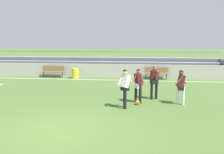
{
  "coord_description": "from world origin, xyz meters",
  "views": [
    {
      "loc": [
        2.69,
        -7.52,
        2.96
      ],
      "look_at": [
        1.11,
        5.75,
        0.93
      ],
      "focal_mm": 39.09,
      "sensor_mm": 36.0,
      "label": 1
    }
  ],
  "objects_px": {
    "player_dark_wide_right": "(181,84)",
    "soccer_ball": "(137,102)",
    "bench_far_left": "(53,71)",
    "player_dark_overlapping": "(154,79)",
    "bench_far_right": "(156,72)",
    "player_dark_pressing_high": "(138,83)",
    "player_white_challenging": "(125,85)",
    "trash_bin": "(75,73)",
    "bleacher_stand": "(79,65)"
  },
  "relations": [
    {
      "from": "bench_far_left",
      "to": "player_white_challenging",
      "type": "distance_m",
      "value": 10.4
    },
    {
      "from": "bench_far_right",
      "to": "player_dark_overlapping",
      "type": "bearing_deg",
      "value": -94.36
    },
    {
      "from": "bench_far_right",
      "to": "player_dark_pressing_high",
      "type": "bearing_deg",
      "value": -100.1
    },
    {
      "from": "bleacher_stand",
      "to": "player_dark_wide_right",
      "type": "bearing_deg",
      "value": -53.83
    },
    {
      "from": "bench_far_left",
      "to": "player_dark_pressing_high",
      "type": "height_order",
      "value": "player_dark_pressing_high"
    },
    {
      "from": "bench_far_left",
      "to": "soccer_ball",
      "type": "height_order",
      "value": "bench_far_left"
    },
    {
      "from": "soccer_ball",
      "to": "bench_far_left",
      "type": "bearing_deg",
      "value": 131.72
    },
    {
      "from": "bench_far_right",
      "to": "player_dark_wide_right",
      "type": "height_order",
      "value": "player_dark_wide_right"
    },
    {
      "from": "player_dark_wide_right",
      "to": "soccer_ball",
      "type": "relative_size",
      "value": 7.32
    },
    {
      "from": "bleacher_stand",
      "to": "player_white_challenging",
      "type": "xyz_separation_m",
      "value": [
        4.83,
        -10.96,
        0.25
      ]
    },
    {
      "from": "player_dark_wide_right",
      "to": "soccer_ball",
      "type": "height_order",
      "value": "player_dark_wide_right"
    },
    {
      "from": "bench_far_right",
      "to": "player_dark_overlapping",
      "type": "height_order",
      "value": "player_dark_overlapping"
    },
    {
      "from": "player_white_challenging",
      "to": "soccer_ball",
      "type": "distance_m",
      "value": 1.21
    },
    {
      "from": "bleacher_stand",
      "to": "player_dark_overlapping",
      "type": "bearing_deg",
      "value": -55.99
    },
    {
      "from": "player_white_challenging",
      "to": "bench_far_right",
      "type": "bearing_deg",
      "value": 77.42
    },
    {
      "from": "bench_far_right",
      "to": "soccer_ball",
      "type": "distance_m",
      "value": 7.79
    },
    {
      "from": "bench_far_left",
      "to": "player_dark_wide_right",
      "type": "xyz_separation_m",
      "value": [
        8.81,
        -7.33,
        0.41
      ]
    },
    {
      "from": "player_dark_overlapping",
      "to": "player_dark_wide_right",
      "type": "bearing_deg",
      "value": -37.18
    },
    {
      "from": "bench_far_left",
      "to": "bench_far_right",
      "type": "relative_size",
      "value": 1.0
    },
    {
      "from": "bench_far_left",
      "to": "player_dark_overlapping",
      "type": "distance_m",
      "value": 10.02
    },
    {
      "from": "bench_far_left",
      "to": "player_dark_wide_right",
      "type": "height_order",
      "value": "player_dark_wide_right"
    },
    {
      "from": "player_dark_wide_right",
      "to": "bench_far_right",
      "type": "bearing_deg",
      "value": 95.2
    },
    {
      "from": "bench_far_right",
      "to": "soccer_ball",
      "type": "height_order",
      "value": "bench_far_right"
    },
    {
      "from": "bench_far_right",
      "to": "trash_bin",
      "type": "bearing_deg",
      "value": -177.36
    },
    {
      "from": "bench_far_right",
      "to": "player_dark_overlapping",
      "type": "relative_size",
      "value": 1.06
    },
    {
      "from": "bench_far_right",
      "to": "trash_bin",
      "type": "distance_m",
      "value": 6.25
    },
    {
      "from": "bench_far_left",
      "to": "trash_bin",
      "type": "height_order",
      "value": "bench_far_left"
    },
    {
      "from": "player_dark_pressing_high",
      "to": "bench_far_left",
      "type": "bearing_deg",
      "value": 133.59
    },
    {
      "from": "player_dark_overlapping",
      "to": "player_dark_wide_right",
      "type": "relative_size",
      "value": 1.06
    },
    {
      "from": "bench_far_left",
      "to": "player_dark_pressing_high",
      "type": "xyz_separation_m",
      "value": [
        6.86,
        -7.2,
        0.41
      ]
    },
    {
      "from": "bench_far_left",
      "to": "player_dark_overlapping",
      "type": "relative_size",
      "value": 1.06
    },
    {
      "from": "player_dark_overlapping",
      "to": "trash_bin",
      "type": "bearing_deg",
      "value": 133.0
    },
    {
      "from": "player_dark_pressing_high",
      "to": "soccer_ball",
      "type": "relative_size",
      "value": 7.34
    },
    {
      "from": "bench_far_right",
      "to": "player_white_challenging",
      "type": "height_order",
      "value": "player_white_challenging"
    },
    {
      "from": "bench_far_left",
      "to": "player_dark_overlapping",
      "type": "xyz_separation_m",
      "value": [
        7.65,
        -6.45,
        0.47
      ]
    },
    {
      "from": "player_dark_overlapping",
      "to": "soccer_ball",
      "type": "xyz_separation_m",
      "value": [
        -0.81,
        -1.22,
        -0.91
      ]
    },
    {
      "from": "player_dark_pressing_high",
      "to": "soccer_ball",
      "type": "distance_m",
      "value": 0.96
    },
    {
      "from": "bleacher_stand",
      "to": "bench_far_right",
      "type": "relative_size",
      "value": 13.92
    },
    {
      "from": "trash_bin",
      "to": "player_dark_pressing_high",
      "type": "distance_m",
      "value": 8.53
    },
    {
      "from": "player_white_challenging",
      "to": "soccer_ball",
      "type": "bearing_deg",
      "value": 47.51
    },
    {
      "from": "bench_far_right",
      "to": "trash_bin",
      "type": "xyz_separation_m",
      "value": [
        -6.24,
        -0.29,
        -0.15
      ]
    },
    {
      "from": "trash_bin",
      "to": "soccer_ball",
      "type": "relative_size",
      "value": 3.59
    },
    {
      "from": "bleacher_stand",
      "to": "player_dark_overlapping",
      "type": "height_order",
      "value": "bleacher_stand"
    },
    {
      "from": "player_dark_overlapping",
      "to": "soccer_ball",
      "type": "bearing_deg",
      "value": -123.68
    },
    {
      "from": "player_dark_pressing_high",
      "to": "player_white_challenging",
      "type": "xyz_separation_m",
      "value": [
        -0.56,
        -1.05,
        0.07
      ]
    },
    {
      "from": "bench_far_right",
      "to": "player_dark_wide_right",
      "type": "xyz_separation_m",
      "value": [
        0.67,
        -7.33,
        0.41
      ]
    },
    {
      "from": "player_dark_wide_right",
      "to": "player_white_challenging",
      "type": "xyz_separation_m",
      "value": [
        -2.51,
        -0.93,
        0.07
      ]
    },
    {
      "from": "player_dark_wide_right",
      "to": "soccer_ball",
      "type": "distance_m",
      "value": 2.17
    },
    {
      "from": "player_dark_pressing_high",
      "to": "player_dark_overlapping",
      "type": "relative_size",
      "value": 0.95
    },
    {
      "from": "bench_far_right",
      "to": "player_dark_overlapping",
      "type": "xyz_separation_m",
      "value": [
        -0.49,
        -6.45,
        0.47
      ]
    }
  ]
}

